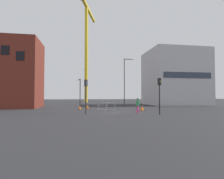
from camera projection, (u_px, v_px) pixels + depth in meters
ground at (119, 113)px, 20.35m from camera, size 160.00×160.00×0.00m
brick_building at (7, 74)px, 28.43m from camera, size 9.89×6.72×10.71m
office_block at (174, 78)px, 39.08m from camera, size 11.55×10.00×11.46m
construction_crane at (87, 39)px, 51.21m from camera, size 5.35×16.33×27.67m
streetlamp_tall at (125, 78)px, 34.78m from camera, size 1.92×0.24×9.02m
streetlamp_short at (80, 89)px, 33.55m from camera, size 0.62×1.46×5.01m
traffic_light_verge at (159, 90)px, 18.28m from camera, size 0.29×0.39×3.67m
traffic_light_median at (86, 91)px, 19.25m from camera, size 0.37×0.37×3.61m
pedestrian_walking at (138, 104)px, 20.07m from camera, size 0.34×0.34×1.68m
safety_barrier_front at (107, 106)px, 23.24m from camera, size 2.34×0.27×1.08m
safety_barrier_rear at (103, 103)px, 33.57m from camera, size 1.85×0.11×1.08m
traffic_cone_orange at (142, 108)px, 23.29m from camera, size 0.62×0.62×0.63m
traffic_cone_on_verge at (80, 108)px, 25.52m from camera, size 0.52×0.52×0.53m
traffic_cone_by_barrier at (87, 107)px, 26.92m from camera, size 0.54×0.54×0.55m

